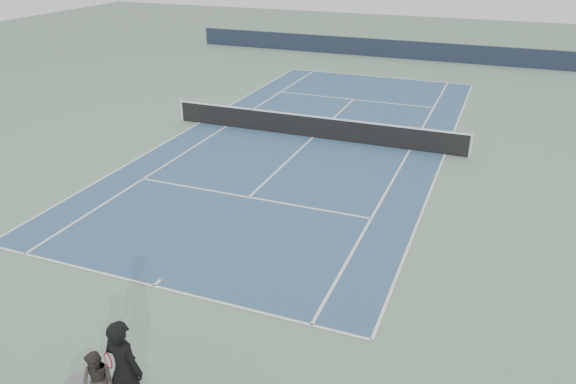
% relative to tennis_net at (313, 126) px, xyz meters
% --- Properties ---
extents(ground, '(80.00, 80.00, 0.00)m').
position_rel_tennis_net_xyz_m(ground, '(0.00, 0.00, -0.50)').
color(ground, slate).
extents(court_surface, '(10.97, 23.77, 0.01)m').
position_rel_tennis_net_xyz_m(court_surface, '(0.00, 0.00, -0.50)').
color(court_surface, '#335479').
rests_on(court_surface, ground).
extents(tennis_net, '(12.90, 0.10, 1.07)m').
position_rel_tennis_net_xyz_m(tennis_net, '(0.00, 0.00, 0.00)').
color(tennis_net, silver).
rests_on(tennis_net, ground).
extents(windscreen_far, '(30.00, 0.25, 1.20)m').
position_rel_tennis_net_xyz_m(windscreen_far, '(0.00, 17.88, 0.10)').
color(windscreen_far, black).
rests_on(windscreen_far, ground).
extents(tennis_player, '(0.87, 0.64, 2.06)m').
position_rel_tennis_net_xyz_m(tennis_player, '(1.91, -15.45, 0.52)').
color(tennis_player, black).
rests_on(tennis_player, ground).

